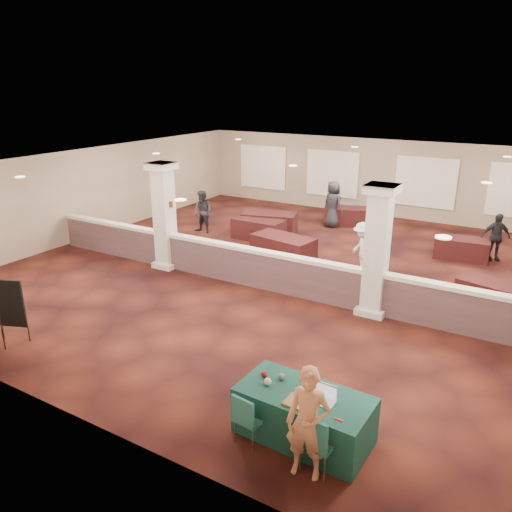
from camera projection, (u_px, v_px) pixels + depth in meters
The scene contains 33 objects.
ground at pixel (290, 272), 14.98m from camera, with size 16.00×16.00×0.00m, color #4C1D13.
wall_back at pixel (377, 178), 20.96m from camera, with size 16.00×0.04×3.20m, color gray.
wall_front at pixel (67, 333), 7.94m from camera, with size 16.00×0.04×3.20m, color gray.
wall_left at pixel (96, 192), 18.28m from camera, with size 0.04×16.00×3.20m, color gray.
ceiling at pixel (293, 165), 13.93m from camera, with size 16.00×16.00×0.02m, color silver.
partition_wall at pixel (266, 269), 13.57m from camera, with size 15.60×0.28×1.10m.
column_left at pixel (164, 215), 14.89m from camera, with size 0.72×0.72×3.20m.
column_right at pixel (377, 250), 11.78m from camera, with size 0.72×0.72×3.20m.
sconce_left at pixel (156, 202), 14.91m from camera, with size 0.12×0.12×0.18m.
sconce_right at pixel (171, 204), 14.64m from camera, with size 0.12×0.12×0.18m.
near_table at pixel (304, 415), 7.88m from camera, with size 2.10×1.05×0.81m, color #0D322E.
conf_chair_main at pixel (317, 439), 7.11m from camera, with size 0.53×0.53×0.97m.
conf_chair_side at pixel (248, 415), 7.69m from camera, with size 0.49×0.50×0.88m.
easel_board at pixel (5, 304), 10.53m from camera, with size 0.84×0.54×1.51m.
woman at pixel (308, 423), 6.97m from camera, with size 0.62×0.42×1.73m, color #CF6F5A.
far_table_front_left at pixel (259, 229), 18.00m from camera, with size 1.84×0.92×0.74m, color black.
far_table_front_center at pixel (283, 248), 15.82m from camera, with size 1.98×0.99×0.80m, color black.
far_table_front_right at pixel (494, 295), 12.46m from camera, with size 1.69×0.85×0.69m, color black.
far_table_back_left at pixel (269, 223), 18.65m from camera, with size 1.98×0.99×0.80m, color black.
far_table_back_center at pixel (347, 216), 19.81m from camera, with size 1.75×0.88×0.71m, color black.
far_table_back_right at pixel (462, 249), 16.03m from camera, with size 1.64×0.82×0.67m, color black.
attendee_a at pixel (203, 212), 18.66m from camera, with size 0.77×0.43×1.60m, color black.
attendee_b at pixel (362, 249), 14.53m from camera, with size 1.02×0.47×1.59m, color silver.
attendee_c at pixel (496, 237), 15.76m from camera, with size 0.90×0.43×1.53m, color black.
attendee_d at pixel (333, 204), 19.39m from camera, with size 0.90×0.48×1.81m, color black.
laptop_base at pixel (323, 402), 7.53m from camera, with size 0.36×0.25×0.02m, color silver.
laptop_screen at pixel (327, 390), 7.59m from camera, with size 0.36×0.01×0.24m, color silver.
screen_glow at pixel (326, 391), 7.59m from camera, with size 0.33×0.00×0.21m, color silver.
knitting at pixel (299, 403), 7.49m from camera, with size 0.44×0.33×0.03m, color orange.
yarn_cream at pixel (268, 382), 7.95m from camera, with size 0.12×0.12×0.12m, color beige.
yarn_red at pixel (264, 374), 8.17m from camera, with size 0.11×0.11×0.11m, color #5F1E13.
yarn_grey at pixel (281, 377), 8.09m from camera, with size 0.11×0.11×0.11m, color #525357.
scissors at pixel (339, 420), 7.13m from camera, with size 0.13×0.03×0.01m, color red.
Camera 1 is at (6.20, -12.58, 5.37)m, focal length 35.00 mm.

